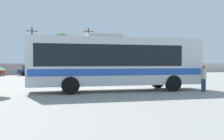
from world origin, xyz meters
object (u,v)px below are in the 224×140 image
Objects in this scene: attendant_by_bus_door at (204,77)px; parked_car_second_dark_blue at (32,70)px; coach_bus_silver_blue at (114,61)px; roadside_tree_midright at (121,52)px; utility_pole_far at (88,49)px; parked_car_third_grey at (77,69)px; utility_pole_near at (32,50)px; roadside_tree_midleft at (61,44)px; roadside_tree_right at (145,50)px.

parked_car_second_dark_blue is (-9.40, 25.75, -0.19)m from attendant_by_bus_door.
roadside_tree_midright reaches higher than coach_bus_silver_blue.
attendant_by_bus_door is at bearing -69.95° from parked_car_second_dark_blue.
parked_car_second_dark_blue is 12.51m from utility_pole_far.
attendant_by_bus_door is 26.58m from parked_car_third_grey.
roadside_tree_midleft is at bearing 29.72° from utility_pole_near.
coach_bus_silver_blue is at bearing -79.84° from parked_car_second_dark_blue.
utility_pole_far is at bearing 88.90° from attendant_by_bus_door.
parked_car_third_grey is 0.72× the size of roadside_tree_right.
parked_car_third_grey is (6.71, 0.69, 0.03)m from parked_car_second_dark_blue.
roadside_tree_midright is (8.28, 35.91, 3.07)m from attendant_by_bus_door.
utility_pole_near is at bearing -164.07° from roadside_tree_midright.
attendant_by_bus_door is at bearing -102.99° from roadside_tree_midright.
roadside_tree_midright reaches higher than parked_car_second_dark_blue.
roadside_tree_midleft is (5.13, 2.93, 1.20)m from utility_pole_near.
roadside_tree_midright is at bearing 29.89° from parked_car_second_dark_blue.
roadside_tree_midright is at bearing 15.93° from utility_pole_near.
utility_pole_far reaches higher than utility_pole_near.
parked_car_third_grey is 0.58× the size of utility_pole_near.
attendant_by_bus_door is 0.22× the size of utility_pole_near.
parked_car_third_grey is 14.85m from roadside_tree_midright.
utility_pole_near is at bearing 106.46° from attendant_by_bus_door.
roadside_tree_right reaches higher than attendant_by_bus_door.
roadside_tree_midright is at bearing 9.43° from roadside_tree_midleft.
coach_bus_silver_blue is at bearing -111.87° from roadside_tree_midright.
parked_car_third_grey reaches higher than parked_car_second_dark_blue.
roadside_tree_midleft is (-4.63, 1.47, 0.94)m from utility_pole_far.
utility_pole_far is at bearing 8.52° from utility_pole_near.
roadside_tree_right is (16.36, 9.45, 3.68)m from parked_car_third_grey.
utility_pole_near is at bearing -171.48° from utility_pole_far.
parked_car_second_dark_blue is 0.52× the size of utility_pole_far.
coach_bus_silver_blue is 6.82× the size of attendant_by_bus_door.
utility_pole_far is (3.31, 5.96, 3.43)m from parked_car_third_grey.
roadside_tree_midleft reaches higher than roadside_tree_midright.
utility_pole_near is (-3.94, 28.61, 2.00)m from coach_bus_silver_blue.
roadside_tree_midright is at bearing 40.80° from parked_car_third_grey.
roadside_tree_midleft is (5.39, 8.12, 4.40)m from parked_car_second_dark_blue.
roadside_tree_midright is (13.48, 33.58, 2.06)m from coach_bus_silver_blue.
utility_pole_far is 13.51m from roadside_tree_right.
roadside_tree_right reaches higher than roadside_tree_midright.
utility_pole_far reaches higher than roadside_tree_midright.
parked_car_second_dark_blue is at bearing 100.16° from coach_bus_silver_blue.
utility_pole_far is at bearing -17.56° from roadside_tree_midleft.
parked_car_third_grey is 0.62× the size of roadside_tree_midleft.
attendant_by_bus_door is at bearing -73.54° from utility_pole_near.
roadside_tree_right is at bearing -0.25° from roadside_tree_midright.
attendant_by_bus_door is 0.28× the size of roadside_tree_right.
utility_pole_far reaches higher than roadside_tree_right.
utility_pole_far is (9.76, 1.46, 0.25)m from utility_pole_near.
coach_bus_silver_blue is 2.71× the size of parked_car_second_dark_blue.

